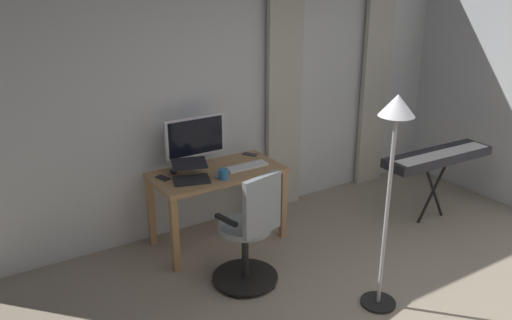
{
  "coord_description": "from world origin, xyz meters",
  "views": [
    {
      "loc": [
        2.53,
        1.83,
        2.55
      ],
      "look_at": [
        0.37,
        -1.6,
        1.02
      ],
      "focal_mm": 36.64,
      "sensor_mm": 36.0,
      "label": 1
    }
  ],
  "objects": [
    {
      "name": "desk",
      "position": [
        0.43,
        -2.2,
        0.63
      ],
      "size": [
        1.22,
        0.63,
        0.74
      ],
      "color": "#AC8255",
      "rests_on": "ground"
    },
    {
      "name": "piano_keyboard",
      "position": [
        -1.69,
        -1.4,
        0.7
      ],
      "size": [
        1.27,
        0.36,
        0.77
      ],
      "rotation": [
        0.0,
        0.0,
        -0.04
      ],
      "color": "black",
      "rests_on": "ground"
    },
    {
      "name": "computer_monitor",
      "position": [
        0.54,
        -2.4,
        1.02
      ],
      "size": [
        0.6,
        0.18,
        0.49
      ],
      "color": "silver",
      "rests_on": "desk"
    },
    {
      "name": "curtain_right_panel",
      "position": [
        -0.58,
        -2.56,
        1.2
      ],
      "size": [
        0.41,
        0.06,
        2.39
      ],
      "primitive_type": "cube",
      "color": "#BCB9A6",
      "rests_on": "ground"
    },
    {
      "name": "curtain_left_panel",
      "position": [
        -1.89,
        -2.56,
        1.2
      ],
      "size": [
        0.39,
        0.06,
        2.39
      ],
      "primitive_type": "cube",
      "color": "#BCB9A6",
      "rests_on": "ground"
    },
    {
      "name": "back_room_partition",
      "position": [
        0.0,
        -2.67,
        1.38
      ],
      "size": [
        5.52,
        0.1,
        2.75
      ],
      "primitive_type": "cube",
      "color": "silver",
      "rests_on": "ground"
    },
    {
      "name": "office_chair",
      "position": [
        0.56,
        -1.4,
        0.47
      ],
      "size": [
        0.56,
        0.56,
        1.03
      ],
      "rotation": [
        0.0,
        0.0,
        3.34
      ],
      "color": "black",
      "rests_on": "ground"
    },
    {
      "name": "computer_keyboard",
      "position": [
        0.15,
        -2.13,
        0.75
      ],
      "size": [
        0.42,
        0.13,
        0.02
      ],
      "primitive_type": "cube",
      "color": "white",
      "rests_on": "desk"
    },
    {
      "name": "laptop",
      "position": [
        0.72,
        -2.15,
        0.79
      ],
      "size": [
        0.4,
        0.4,
        0.15
      ],
      "rotation": [
        0.0,
        0.0,
        -0.3
      ],
      "color": "#232328",
      "rests_on": "desk"
    },
    {
      "name": "computer_mouse",
      "position": [
        0.8,
        -2.36,
        0.75
      ],
      "size": [
        0.06,
        0.1,
        0.04
      ],
      "primitive_type": "ellipsoid",
      "color": "#232328",
      "rests_on": "desk"
    },
    {
      "name": "cell_phone_face_up",
      "position": [
        -0.06,
        -2.41,
        0.74
      ],
      "size": [
        0.13,
        0.16,
        0.01
      ],
      "primitive_type": "cube",
      "rotation": [
        0.0,
        0.0,
        0.56
      ],
      "color": "#333338",
      "rests_on": "desk"
    },
    {
      "name": "mug_tea",
      "position": [
        0.47,
        -2.0,
        0.78
      ],
      "size": [
        0.13,
        0.09,
        0.09
      ],
      "color": "teal",
      "rests_on": "desk"
    },
    {
      "name": "floor_lamp",
      "position": [
        -0.16,
        -0.62,
        1.32
      ],
      "size": [
        0.28,
        0.28,
        1.71
      ],
      "color": "black",
      "rests_on": "ground"
    },
    {
      "name": "cell_phone_by_monitor",
      "position": [
        0.93,
        -2.3,
        0.74
      ],
      "size": [
        0.1,
        0.16,
        0.01
      ],
      "primitive_type": "cube",
      "rotation": [
        0.0,
        0.0,
        0.26
      ],
      "color": "#232328",
      "rests_on": "desk"
    }
  ]
}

